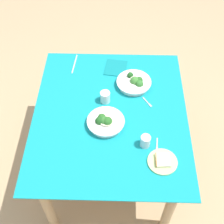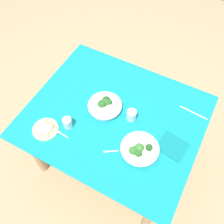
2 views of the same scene
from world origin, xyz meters
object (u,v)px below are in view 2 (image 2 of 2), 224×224
water_glass_side (131,115)px  fork_by_near_bowl (62,134)px  water_glass_center (68,123)px  fork_by_far_bowl (111,151)px  broccoli_bowl_far (140,149)px  table_knife_left (193,113)px  bread_side_plate (46,129)px  napkin_folded_upper (173,146)px  broccoli_bowl_near (105,105)px

water_glass_side → fork_by_near_bowl: size_ratio=0.86×
water_glass_center → fork_by_far_bowl: 0.37m
broccoli_bowl_far → table_knife_left: bearing=-115.3°
broccoli_bowl_far → bread_side_plate: 0.68m
water_glass_side → napkin_folded_upper: (-0.35, 0.07, -0.04)m
napkin_folded_upper → bread_side_plate: bearing=19.8°
fork_by_near_bowl → water_glass_side: bearing=-131.6°
bread_side_plate → water_glass_side: size_ratio=2.16×
broccoli_bowl_far → broccoli_bowl_near: bearing=-28.2°
fork_by_near_bowl → napkin_folded_upper: napkin_folded_upper is taller
bread_side_plate → fork_by_near_bowl: 0.13m
broccoli_bowl_far → bread_side_plate: broccoli_bowl_far is taller
table_knife_left → bread_side_plate: bearing=-139.4°
bread_side_plate → napkin_folded_upper: bearing=-160.2°
broccoli_bowl_near → table_knife_left: (-0.60, -0.27, -0.03)m
water_glass_side → napkin_folded_upper: water_glass_side is taller
broccoli_bowl_near → bread_side_plate: bearing=52.4°
water_glass_center → fork_by_far_bowl: size_ratio=0.91×
bread_side_plate → napkin_folded_upper: (-0.84, -0.30, -0.01)m
water_glass_side → broccoli_bowl_far: bearing=127.6°
fork_by_near_bowl → table_knife_left: 0.97m
broccoli_bowl_near → water_glass_center: broccoli_bowl_near is taller
table_knife_left → fork_by_far_bowl: bearing=-120.0°
napkin_folded_upper → broccoli_bowl_far: bearing=37.4°
broccoli_bowl_far → water_glass_side: bearing=-52.4°
broccoli_bowl_near → water_glass_side: 0.21m
broccoli_bowl_near → napkin_folded_upper: broccoli_bowl_near is taller
water_glass_center → fork_by_near_bowl: (0.00, 0.08, -0.04)m
fork_by_near_bowl → napkin_folded_upper: (-0.72, -0.28, 0.00)m
broccoli_bowl_near → bread_side_plate: size_ratio=1.36×
fork_by_far_bowl → fork_by_near_bowl: same height
broccoli_bowl_far → water_glass_side: size_ratio=3.00×
bread_side_plate → table_knife_left: size_ratio=0.86×
broccoli_bowl_far → napkin_folded_upper: size_ratio=1.41×
fork_by_far_bowl → table_knife_left: size_ratio=0.44×
water_glass_center → fork_by_near_bowl: water_glass_center is taller
water_glass_center → water_glass_side: bearing=-143.8°
broccoli_bowl_far → water_glass_center: (0.53, 0.06, 0.01)m
bread_side_plate → water_glass_center: water_glass_center is taller
broccoli_bowl_near → water_glass_side: size_ratio=2.94×
broccoli_bowl_near → bread_side_plate: (0.28, 0.36, -0.02)m
water_glass_side → table_knife_left: 0.47m
fork_by_far_bowl → fork_by_near_bowl: (0.36, 0.04, -0.00)m
napkin_folded_upper → water_glass_side: bearing=-11.3°
bread_side_plate → water_glass_side: (-0.49, -0.37, 0.03)m
bread_side_plate → fork_by_near_bowl: bread_side_plate is taller
fork_by_far_bowl → broccoli_bowl_near: bearing=-88.0°
bread_side_plate → table_knife_left: 1.08m
broccoli_bowl_near → water_glass_side: broccoli_bowl_near is taller
bread_side_plate → table_knife_left: bread_side_plate is taller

